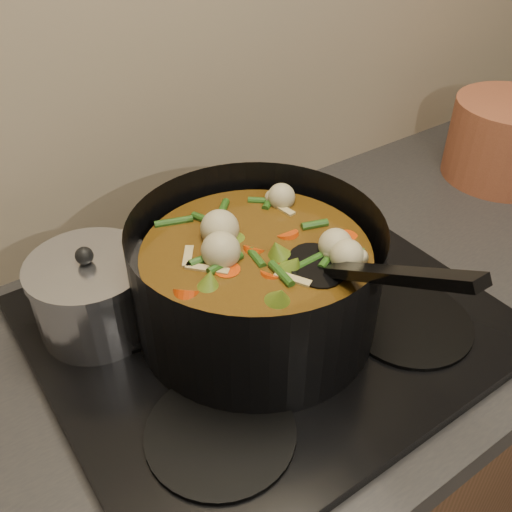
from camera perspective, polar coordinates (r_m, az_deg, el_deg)
counter at (r=1.21m, az=0.72°, el=-22.48°), size 2.64×0.64×0.91m
stovetop at (r=0.84m, az=0.97°, el=-6.54°), size 0.62×0.54×0.03m
stockpot at (r=0.78m, az=0.05°, el=-2.37°), size 0.39×0.48×0.25m
saucepan at (r=0.82m, az=-15.96°, el=-3.73°), size 0.17×0.17×0.14m
terracotta_crock at (r=1.28m, az=23.75°, el=10.55°), size 0.27×0.27×0.16m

